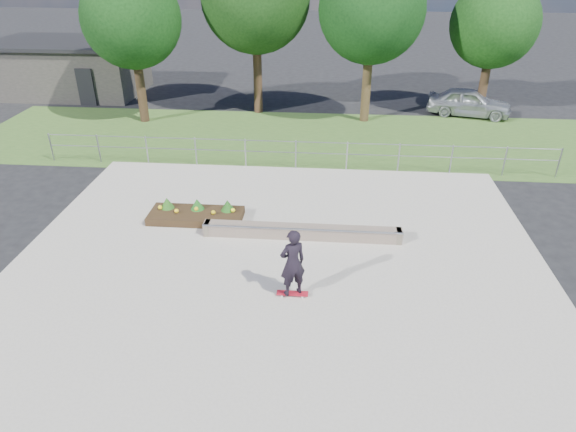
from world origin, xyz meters
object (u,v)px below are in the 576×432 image
object	(u,v)px
planter_bed	(196,214)
skateboarder	(293,263)
parked_car	(469,102)
grind_ledge	(302,232)

from	to	relation	value
planter_bed	skateboarder	size ratio (longest dim) A/B	1.57
skateboarder	parked_car	size ratio (longest dim) A/B	0.46
grind_ledge	skateboarder	size ratio (longest dim) A/B	3.14
planter_bed	parked_car	xyz separation A→B (m)	(11.30, 12.31, 0.46)
grind_ledge	planter_bed	size ratio (longest dim) A/B	2.00
grind_ledge	planter_bed	xyz separation A→B (m)	(-3.48, 0.93, -0.02)
grind_ledge	parked_car	distance (m)	15.39
skateboarder	parked_car	bearing A→B (deg)	63.98
skateboarder	grind_ledge	bearing A→B (deg)	88.83
grind_ledge	parked_car	xyz separation A→B (m)	(7.82, 13.24, 0.44)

